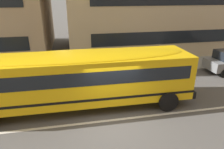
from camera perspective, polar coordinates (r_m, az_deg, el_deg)
ground_plane at (r=9.96m, az=0.56°, el=-12.39°), size 400.00×400.00×0.00m
sidewalk_far at (r=16.23m, az=-4.59°, el=1.50°), size 120.00×3.00×0.01m
lane_centreline at (r=9.96m, az=0.56°, el=-12.38°), size 110.00×0.16×0.01m
school_bus at (r=10.44m, az=-10.02°, el=-0.35°), size 13.00×3.16×2.90m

